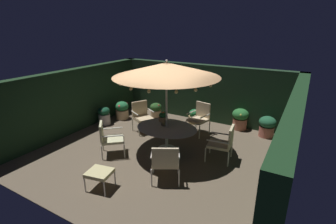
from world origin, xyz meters
TOP-DOWN VIEW (x-y plane):
  - ground_plane at (0.00, 0.00)m, footprint 6.94×6.43m
  - hedge_backdrop_rear at (0.00, 3.06)m, footprint 6.94×0.30m
  - hedge_backdrop_left at (-3.32, 0.00)m, footprint 0.30×6.43m
  - hedge_backdrop_right at (3.32, 0.00)m, footprint 0.30×6.43m
  - patio_dining_table at (0.15, 0.16)m, footprint 1.78×1.42m
  - patio_umbrella at (0.15, 0.16)m, footprint 2.87×2.87m
  - centerpiece_planter at (-0.02, 0.25)m, footprint 0.26×0.26m
  - patio_chair_north at (1.76, 0.37)m, footprint 0.70×0.65m
  - patio_chair_northeast at (0.51, 1.75)m, footprint 0.71×0.71m
  - patio_chair_east at (-1.28, 0.93)m, footprint 0.77×0.79m
  - patio_chair_southeast at (-1.08, -0.90)m, footprint 0.84×0.84m
  - patio_chair_south at (0.93, -1.25)m, footprint 0.84×0.81m
  - ottoman_footrest at (-0.20, -2.18)m, footprint 0.60×0.56m
  - potted_plant_left_far at (-1.62, 2.36)m, footprint 0.46×0.46m
  - potted_plant_back_right at (1.59, 2.76)m, footprint 0.56×0.56m
  - potted_plant_right_far at (-2.64, 1.52)m, footprint 0.51×0.51m
  - potted_plant_back_left at (2.51, 2.57)m, footprint 0.54×0.54m
  - potted_plant_back_center at (-2.82, 0.73)m, footprint 0.43×0.43m
  - potted_plant_front_corner at (-0.02, 2.52)m, footprint 0.46×0.46m

SIDE VIEW (x-z plane):
  - ground_plane at x=0.00m, z-range -0.02..0.00m
  - potted_plant_front_corner at x=-0.02m, z-range -0.01..0.51m
  - potted_plant_left_far at x=-1.62m, z-range 0.02..0.57m
  - potted_plant_back_center at x=-2.82m, z-range 0.02..0.68m
  - potted_plant_right_far at x=-2.64m, z-range 0.01..0.69m
  - potted_plant_back_left at x=2.51m, z-range 0.02..0.71m
  - ottoman_footrest at x=-0.20m, z-range 0.16..0.60m
  - potted_plant_back_right at x=1.59m, z-range 0.03..0.76m
  - patio_chair_southeast at x=-1.08m, z-range 0.07..1.02m
  - patio_chair_north at x=1.76m, z-range 0.05..1.04m
  - patio_chair_south at x=0.93m, z-range 0.09..1.04m
  - patio_chair_east at x=-1.28m, z-range 0.08..1.10m
  - patio_chair_northeast at x=0.51m, z-range 0.08..1.11m
  - patio_dining_table at x=0.15m, z-range 0.25..0.95m
  - centerpiece_planter at x=-0.02m, z-range 0.74..1.15m
  - hedge_backdrop_rear at x=0.00m, z-range 0.00..2.10m
  - hedge_backdrop_left at x=-3.32m, z-range 0.00..2.10m
  - hedge_backdrop_right at x=3.32m, z-range 0.00..2.10m
  - patio_umbrella at x=0.15m, z-range 1.04..3.64m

